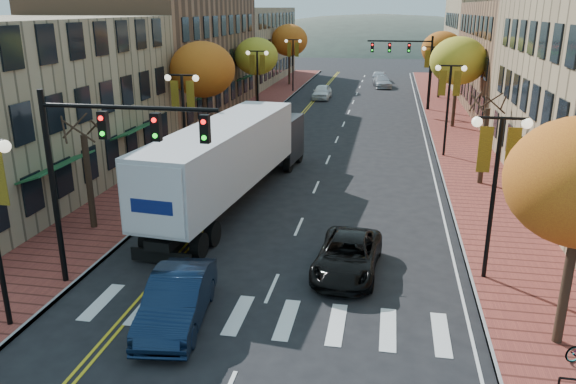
% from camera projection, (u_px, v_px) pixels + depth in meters
% --- Properties ---
extents(ground, '(200.00, 200.00, 0.00)m').
position_uv_depth(ground, '(244.00, 353.00, 16.24)').
color(ground, black).
rests_on(ground, ground).
extents(sidewalk_left, '(4.00, 85.00, 0.15)m').
position_uv_depth(sidewalk_left, '(237.00, 123.00, 48.11)').
color(sidewalk_left, brown).
rests_on(sidewalk_left, ground).
extents(sidewalk_right, '(4.00, 85.00, 0.15)m').
position_uv_depth(sidewalk_right, '(454.00, 131.00, 45.08)').
color(sidewalk_right, brown).
rests_on(sidewalk_right, ground).
extents(building_left_mid, '(12.00, 24.00, 11.00)m').
position_uv_depth(building_left_mid, '(161.00, 54.00, 51.04)').
color(building_left_mid, brown).
rests_on(building_left_mid, ground).
extents(building_left_far, '(12.00, 26.00, 9.50)m').
position_uv_depth(building_left_far, '(234.00, 45.00, 74.64)').
color(building_left_far, '#9E8966').
rests_on(building_left_far, ground).
extents(building_right_mid, '(15.00, 24.00, 10.00)m').
position_uv_depth(building_right_mid, '(557.00, 60.00, 50.81)').
color(building_right_mid, brown).
rests_on(building_right_mid, ground).
extents(building_right_far, '(15.00, 20.00, 11.00)m').
position_uv_depth(building_right_far, '(510.00, 41.00, 71.22)').
color(building_right_far, '#9E8966').
rests_on(building_right_far, ground).
extents(tree_left_a, '(0.28, 0.28, 4.20)m').
position_uv_depth(tree_left_a, '(89.00, 182.00, 24.53)').
color(tree_left_a, '#382619').
rests_on(tree_left_a, sidewalk_left).
extents(tree_left_b, '(4.48, 4.48, 7.21)m').
position_uv_depth(tree_left_b, '(203.00, 70.00, 38.49)').
color(tree_left_b, '#382619').
rests_on(tree_left_b, sidewalk_left).
extents(tree_left_c, '(4.16, 4.16, 6.69)m').
position_uv_depth(tree_left_c, '(256.00, 56.00, 53.56)').
color(tree_left_c, '#382619').
rests_on(tree_left_c, sidewalk_left).
extents(tree_left_d, '(4.61, 4.61, 7.42)m').
position_uv_depth(tree_left_d, '(289.00, 40.00, 70.22)').
color(tree_left_d, '#382619').
rests_on(tree_left_d, sidewalk_left).
extents(tree_right_b, '(0.28, 0.28, 4.20)m').
position_uv_depth(tree_right_b, '(484.00, 146.00, 30.84)').
color(tree_right_b, '#382619').
rests_on(tree_right_b, sidewalk_right).
extents(tree_right_c, '(4.48, 4.48, 7.21)m').
position_uv_depth(tree_right_c, '(458.00, 61.00, 44.80)').
color(tree_right_c, '#382619').
rests_on(tree_right_c, sidewalk_right).
extents(tree_right_d, '(4.35, 4.35, 7.00)m').
position_uv_depth(tree_right_d, '(442.00, 49.00, 59.80)').
color(tree_right_d, '#382619').
rests_on(tree_right_d, sidewalk_right).
extents(lamp_left_b, '(1.96, 0.36, 6.05)m').
position_uv_depth(lamp_left_b, '(183.00, 106.00, 31.12)').
color(lamp_left_b, black).
rests_on(lamp_left_b, ground).
extents(lamp_left_c, '(1.96, 0.36, 6.05)m').
position_uv_depth(lamp_left_c, '(257.00, 72.00, 47.94)').
color(lamp_left_c, black).
rests_on(lamp_left_c, ground).
extents(lamp_left_d, '(1.96, 0.36, 6.05)m').
position_uv_depth(lamp_left_d, '(293.00, 55.00, 64.77)').
color(lamp_left_d, black).
rests_on(lamp_left_d, ground).
extents(lamp_right_a, '(1.96, 0.36, 6.05)m').
position_uv_depth(lamp_right_a, '(497.00, 167.00, 19.24)').
color(lamp_right_a, black).
rests_on(lamp_right_a, ground).
extents(lamp_right_b, '(1.96, 0.36, 6.05)m').
position_uv_depth(lamp_right_b, '(449.00, 93.00, 36.06)').
color(lamp_right_b, black).
rests_on(lamp_right_b, ground).
extents(lamp_right_c, '(1.96, 0.36, 6.05)m').
position_uv_depth(lamp_right_c, '(432.00, 66.00, 52.89)').
color(lamp_right_c, black).
rests_on(lamp_right_c, ground).
extents(traffic_mast_near, '(6.10, 0.35, 7.00)m').
position_uv_depth(traffic_mast_near, '(102.00, 154.00, 18.43)').
color(traffic_mast_near, black).
rests_on(traffic_mast_near, ground).
extents(traffic_mast_far, '(6.10, 0.34, 7.00)m').
position_uv_depth(traffic_mast_far, '(410.00, 58.00, 53.03)').
color(traffic_mast_far, black).
rests_on(traffic_mast_far, ground).
extents(semi_truck, '(4.43, 17.27, 4.27)m').
position_uv_depth(semi_truck, '(235.00, 154.00, 28.21)').
color(semi_truck, black).
rests_on(semi_truck, ground).
extents(navy_sedan, '(2.28, 5.02, 1.60)m').
position_uv_depth(navy_sedan, '(177.00, 300.00, 17.58)').
color(navy_sedan, black).
rests_on(navy_sedan, ground).
extents(black_suv, '(2.55, 5.01, 1.35)m').
position_uv_depth(black_suv, '(348.00, 256.00, 20.97)').
color(black_suv, black).
rests_on(black_suv, ground).
extents(car_far_white, '(1.87, 4.53, 1.53)m').
position_uv_depth(car_far_white, '(322.00, 92.00, 61.06)').
color(car_far_white, white).
rests_on(car_far_white, ground).
extents(car_far_silver, '(2.62, 5.16, 1.44)m').
position_uv_depth(car_far_silver, '(382.00, 81.00, 70.03)').
color(car_far_silver, '#ADADB5').
rests_on(car_far_silver, ground).
extents(car_far_oncoming, '(1.78, 4.07, 1.30)m').
position_uv_depth(car_far_oncoming, '(379.00, 77.00, 75.49)').
color(car_far_oncoming, '#B8B8C0').
rests_on(car_far_oncoming, ground).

